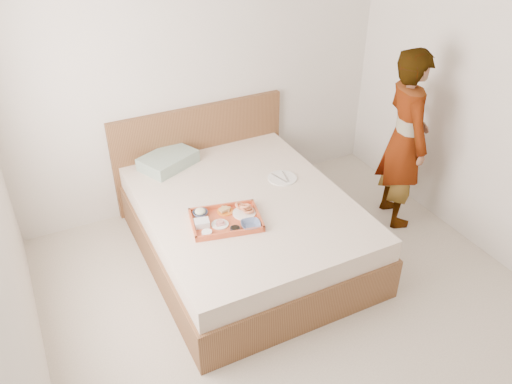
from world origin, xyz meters
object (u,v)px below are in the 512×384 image
object	(u,v)px
person	(405,140)
tray	(226,220)
dinner_plate	(282,178)
bed	(245,227)

from	to	relation	value
person	tray	bearing A→B (deg)	107.83
tray	dinner_plate	xyz separation A→B (m)	(0.68, 0.36, -0.02)
bed	dinner_plate	world-z (taller)	dinner_plate
bed	person	distance (m)	1.55
dinner_plate	person	xyz separation A→B (m)	(1.03, -0.29, 0.26)
dinner_plate	person	size ratio (longest dim) A/B	0.15
bed	tray	world-z (taller)	tray
dinner_plate	person	distance (m)	1.10
tray	person	world-z (taller)	person
bed	person	world-z (taller)	person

